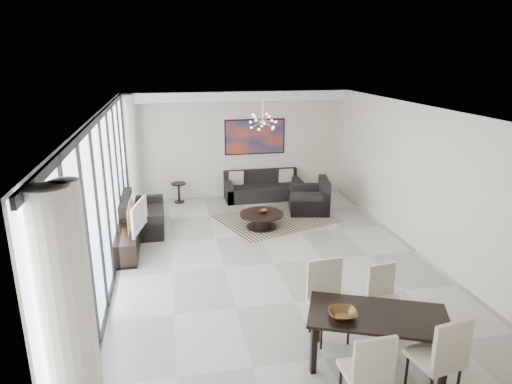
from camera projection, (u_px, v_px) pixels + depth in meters
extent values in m
cube|color=#A8A39B|center=(274.00, 263.00, 8.70)|extent=(6.00, 9.00, 0.02)
cube|color=white|center=(276.00, 111.00, 7.86)|extent=(6.00, 9.00, 0.02)
cube|color=silver|center=(237.00, 145.00, 12.50)|extent=(6.00, 0.02, 2.90)
cube|color=silver|center=(392.00, 333.00, 4.07)|extent=(6.00, 0.02, 2.90)
cube|color=silver|center=(425.00, 182.00, 8.84)|extent=(0.02, 9.00, 2.90)
cube|color=silver|center=(104.00, 201.00, 7.73)|extent=(0.01, 8.95, 2.85)
cube|color=black|center=(98.00, 118.00, 7.33)|extent=(0.04, 8.95, 0.10)
cube|color=black|center=(114.00, 276.00, 8.15)|extent=(0.04, 8.95, 0.06)
cube|color=black|center=(54.00, 339.00, 3.98)|extent=(0.04, 0.05, 2.88)
cube|color=black|center=(75.00, 285.00, 4.92)|extent=(0.04, 0.05, 2.88)
cube|color=black|center=(89.00, 248.00, 5.86)|extent=(0.04, 0.05, 2.88)
cube|color=black|center=(99.00, 221.00, 6.80)|extent=(0.04, 0.05, 2.88)
cube|color=black|center=(107.00, 201.00, 7.74)|extent=(0.04, 0.05, 2.88)
cube|color=black|center=(113.00, 185.00, 8.68)|extent=(0.04, 0.05, 2.88)
cube|color=black|center=(118.00, 172.00, 9.62)|extent=(0.04, 0.05, 2.88)
cube|color=black|center=(121.00, 161.00, 10.56)|extent=(0.04, 0.05, 2.88)
cube|color=black|center=(125.00, 153.00, 11.49)|extent=(0.04, 0.05, 2.88)
cylinder|color=beige|center=(68.00, 348.00, 3.87)|extent=(0.36, 0.36, 2.85)
cylinder|color=beige|center=(131.00, 151.00, 11.66)|extent=(0.36, 0.36, 2.85)
cube|color=white|center=(237.00, 96.00, 11.93)|extent=(5.98, 0.40, 0.26)
cube|color=red|center=(255.00, 137.00, 12.51)|extent=(1.68, 0.04, 0.98)
cylinder|color=silver|center=(263.00, 109.00, 10.34)|extent=(0.02, 0.02, 0.55)
sphere|color=silver|center=(263.00, 122.00, 10.42)|extent=(0.12, 0.12, 0.12)
cube|color=black|center=(276.00, 219.00, 11.05)|extent=(3.06, 2.70, 0.01)
cylinder|color=black|center=(262.00, 214.00, 10.40)|extent=(1.01, 1.01, 0.04)
cylinder|color=black|center=(262.00, 221.00, 10.45)|extent=(0.44, 0.44, 0.31)
cylinder|color=black|center=(262.00, 227.00, 10.50)|extent=(0.70, 0.70, 0.03)
imported|color=brown|center=(263.00, 211.00, 10.43)|extent=(0.24, 0.24, 0.07)
cube|color=black|center=(263.00, 192.00, 12.54)|extent=(2.07, 0.85, 0.38)
cube|color=black|center=(260.00, 176.00, 12.75)|extent=(2.07, 0.17, 0.38)
cube|color=black|center=(229.00, 191.00, 12.34)|extent=(0.17, 0.85, 0.54)
cube|color=black|center=(296.00, 187.00, 12.69)|extent=(0.17, 0.85, 0.54)
cube|color=black|center=(144.00, 221.00, 10.33)|extent=(0.90, 1.60, 0.40)
cube|color=black|center=(126.00, 205.00, 10.15)|extent=(0.18, 1.60, 0.40)
cube|color=black|center=(142.00, 229.00, 9.64)|extent=(0.90, 0.18, 0.58)
cube|color=black|center=(145.00, 207.00, 10.98)|extent=(0.90, 0.18, 0.58)
cube|color=black|center=(309.00, 203.00, 11.53)|extent=(1.13, 1.17, 0.42)
cube|color=black|center=(324.00, 187.00, 11.40)|extent=(0.39, 1.02, 0.42)
cube|color=black|center=(307.00, 195.00, 11.89)|extent=(0.97, 0.38, 0.61)
cube|color=black|center=(310.00, 205.00, 11.11)|extent=(0.97, 0.38, 0.61)
cylinder|color=black|center=(178.00, 184.00, 12.15)|extent=(0.39, 0.39, 0.04)
cylinder|color=black|center=(179.00, 193.00, 12.22)|extent=(0.06, 0.06, 0.49)
cylinder|color=black|center=(179.00, 202.00, 12.29)|extent=(0.27, 0.27, 0.03)
cube|color=black|center=(128.00, 242.00, 9.08)|extent=(0.42, 1.50, 0.47)
imported|color=gray|center=(134.00, 216.00, 9.02)|extent=(0.35, 1.01, 0.58)
cube|color=black|center=(378.00, 316.00, 5.70)|extent=(1.92, 1.45, 0.04)
cube|color=black|center=(314.00, 349.00, 5.63)|extent=(0.07, 0.07, 0.68)
cube|color=black|center=(317.00, 320.00, 6.26)|extent=(0.07, 0.07, 0.68)
cube|color=black|center=(444.00, 365.00, 5.35)|extent=(0.07, 0.07, 0.68)
cube|color=black|center=(434.00, 332.00, 5.98)|extent=(0.07, 0.07, 0.68)
cube|color=#C0B4A0|center=(364.00, 371.00, 5.04)|extent=(0.49, 0.49, 0.06)
cube|color=#C0B4A0|center=(374.00, 363.00, 4.76)|extent=(0.48, 0.06, 0.58)
cylinder|color=black|center=(341.00, 382.00, 5.25)|extent=(0.04, 0.04, 0.45)
cube|color=#C0B4A0|center=(434.00, 358.00, 5.22)|extent=(0.59, 0.59, 0.07)
cube|color=#C0B4A0|center=(452.00, 347.00, 4.94)|extent=(0.51, 0.15, 0.62)
cylinder|color=black|center=(407.00, 371.00, 5.40)|extent=(0.04, 0.04, 0.47)
cylinder|color=black|center=(458.00, 384.00, 5.19)|extent=(0.04, 0.04, 0.47)
cube|color=#C0B4A0|center=(330.00, 306.00, 6.28)|extent=(0.55, 0.55, 0.07)
cube|color=#C0B4A0|center=(324.00, 279.00, 6.40)|extent=(0.52, 0.10, 0.62)
cylinder|color=black|center=(349.00, 329.00, 6.23)|extent=(0.04, 0.04, 0.48)
cylinder|color=black|center=(310.00, 317.00, 6.49)|extent=(0.04, 0.04, 0.48)
cube|color=#C0B4A0|center=(388.00, 303.00, 6.50)|extent=(0.50, 0.50, 0.06)
cube|color=#C0B4A0|center=(381.00, 281.00, 6.60)|extent=(0.44, 0.12, 0.54)
cylinder|color=black|center=(404.00, 321.00, 6.47)|extent=(0.04, 0.04, 0.41)
cylinder|color=black|center=(369.00, 313.00, 6.66)|extent=(0.04, 0.04, 0.41)
imported|color=brown|center=(343.00, 314.00, 5.63)|extent=(0.40, 0.40, 0.09)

